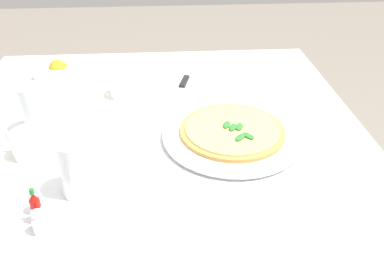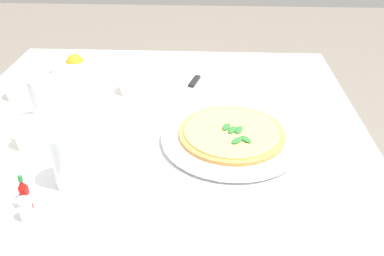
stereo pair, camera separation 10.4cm
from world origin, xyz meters
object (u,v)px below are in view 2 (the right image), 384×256
object	(u,v)px
water_glass_far_left	(44,101)
pizza	(232,133)
citrus_bowl	(74,66)
pepper_shaker	(25,209)
dinner_knife	(199,75)
pizza_plate	(231,137)
napkin_folded	(199,79)
hot_sauce_bottle	(25,195)
coffee_cup_near_right	(132,85)
water_glass_back_corner	(70,161)
coffee_cup_far_right	(31,135)
coffee_cup_right_edge	(20,91)
salt_shaker	(27,190)

from	to	relation	value
water_glass_far_left	pizza	bearing A→B (deg)	-99.00
citrus_bowl	pepper_shaker	size ratio (longest dim) A/B	2.67
dinner_knife	pepper_shaker	distance (m)	0.71
pizza_plate	napkin_folded	xyz separation A→B (m)	(0.34, 0.09, -0.00)
citrus_bowl	hot_sauce_bottle	bearing A→B (deg)	-171.34
coffee_cup_near_right	citrus_bowl	distance (m)	0.27
water_glass_far_left	citrus_bowl	world-z (taller)	water_glass_far_left
water_glass_back_corner	pepper_shaker	xyz separation A→B (m)	(-0.11, 0.06, -0.03)
napkin_folded	pepper_shaker	world-z (taller)	pepper_shaker
water_glass_back_corner	pizza_plate	bearing A→B (deg)	-62.83
coffee_cup_far_right	hot_sauce_bottle	xyz separation A→B (m)	(-0.22, -0.07, 0.00)
napkin_folded	dinner_knife	size ratio (longest dim) A/B	1.27
pizza	coffee_cup_near_right	bearing A→B (deg)	49.95
coffee_cup_right_edge	hot_sauce_bottle	distance (m)	0.51
coffee_cup_near_right	water_glass_back_corner	bearing A→B (deg)	172.37
coffee_cup_far_right	dinner_knife	size ratio (longest dim) A/B	0.67
coffee_cup_right_edge	water_glass_far_left	distance (m)	0.18
water_glass_far_left	hot_sauce_bottle	bearing A→B (deg)	-166.52
water_glass_far_left	hot_sauce_bottle	size ratio (longest dim) A/B	1.52
water_glass_back_corner	coffee_cup_near_right	bearing A→B (deg)	-7.63
coffee_cup_right_edge	dinner_knife	xyz separation A→B (m)	(0.14, -0.54, -0.00)
pizza	coffee_cup_right_edge	bearing A→B (deg)	72.28
coffee_cup_near_right	water_glass_back_corner	world-z (taller)	water_glass_back_corner
coffee_cup_far_right	water_glass_back_corner	xyz separation A→B (m)	(-0.13, -0.14, 0.02)
pizza_plate	pepper_shaker	distance (m)	0.51
coffee_cup_right_edge	napkin_folded	bearing A→B (deg)	-75.27
pizza_plate	pepper_shaker	world-z (taller)	pepper_shaker
pizza	coffee_cup_far_right	xyz separation A→B (m)	(-0.05, 0.49, 0.01)
coffee_cup_far_right	napkin_folded	world-z (taller)	coffee_cup_far_right
pepper_shaker	citrus_bowl	bearing A→B (deg)	9.12
pizza	pepper_shaker	bearing A→B (deg)	125.81
pizza_plate	napkin_folded	distance (m)	0.35
coffee_cup_far_right	pizza_plate	bearing A→B (deg)	-84.48
coffee_cup_far_right	napkin_folded	distance (m)	0.56
coffee_cup_near_right	salt_shaker	xyz separation A→B (m)	(-0.49, 0.13, -0.00)
pizza_plate	coffee_cup_far_right	bearing A→B (deg)	95.52
napkin_folded	salt_shaker	distance (m)	0.67
coffee_cup_near_right	water_glass_back_corner	distance (m)	0.43
hot_sauce_bottle	napkin_folded	bearing A→B (deg)	-28.07
hot_sauce_bottle	coffee_cup_right_edge	bearing A→B (deg)	24.11
pizza	napkin_folded	distance (m)	0.36
citrus_bowl	salt_shaker	bearing A→B (deg)	-171.85
napkin_folded	hot_sauce_bottle	world-z (taller)	hot_sauce_bottle
coffee_cup_near_right	napkin_folded	bearing A→B (deg)	-65.13
coffee_cup_near_right	water_glass_back_corner	xyz separation A→B (m)	(-0.43, 0.06, 0.03)
pizza	water_glass_far_left	distance (m)	0.51
hot_sauce_bottle	salt_shaker	size ratio (longest dim) A/B	1.48
water_glass_back_corner	napkin_folded	bearing A→B (deg)	-26.33
citrus_bowl	salt_shaker	world-z (taller)	citrus_bowl
water_glass_far_left	napkin_folded	distance (m)	0.49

